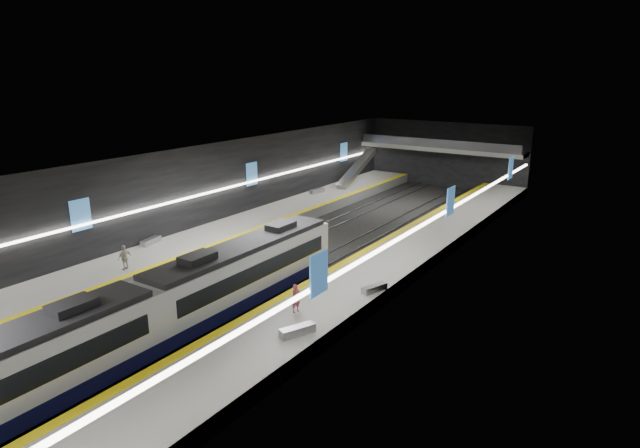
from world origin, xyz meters
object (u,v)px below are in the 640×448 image
Objects in this scene: bench_left_near at (151,241)px; bench_right_near at (297,331)px; passenger_right_a at (296,298)px; bench_right_far at (374,288)px; train at (145,315)px; passenger_left_a at (125,258)px; bench_left_far at (317,191)px; escalator at (357,168)px.

bench_left_near is 0.98× the size of bench_right_near.
bench_right_far is at bearing -14.91° from passenger_right_a.
bench_left_near is (-12.00, 10.06, -0.96)m from train.
bench_left_near is 17.08m from passenger_right_a.
passenger_left_a reaches higher than bench_left_near.
bench_right_far is (18.17, -20.59, -0.02)m from bench_left_far.
passenger_left_a is (-15.89, -6.11, 0.66)m from bench_right_far.
train is 16.87× the size of bench_right_far.
bench_right_far is at bearing -58.05° from escalator.
escalator reaches higher than passenger_left_a.
bench_left_near is 1.14× the size of passenger_right_a.
bench_right_near is 15.27m from passenger_left_a.
escalator is 4.14× the size of bench_right_near.
bench_right_near is 1.16× the size of passenger_right_a.
escalator is 28.81m from bench_left_near.
passenger_right_a is at bearing 54.24° from train.
train is 8.04m from passenger_right_a.
passenger_right_a reaches higher than bench_left_far.
passenger_left_a reaches higher than bench_right_far.
escalator is 6.97m from bench_left_far.
bench_right_far is (17.00, -27.25, -1.68)m from escalator.
passenger_left_a reaches higher than bench_right_near.
passenger_left_a is at bearing -88.09° from escalator.
passenger_right_a is (14.69, -32.23, -1.07)m from escalator.
bench_left_far reaches higher than bench_left_near.
bench_right_far is 1.07× the size of passenger_right_a.
bench_right_far is (19.00, 1.44, -0.01)m from bench_left_near.
bench_left_near is 19.05m from bench_right_far.
passenger_left_a is at bearing -67.53° from bench_left_near.
escalator reaches higher than bench_right_near.
bench_right_far is 1.02× the size of passenger_left_a.
train is 3.76× the size of escalator.
bench_right_far is (0.66, 7.11, -0.02)m from bench_right_near.
bench_left_near is 1.07× the size of bench_right_far.
bench_left_near is at bearing 87.96° from passenger_right_a.
train is 15.69m from bench_left_near.
bench_right_far is at bearing -39.50° from bench_left_far.
passenger_right_a is at bearing -49.11° from bench_left_far.
passenger_left_a is (-13.58, -1.13, 0.04)m from passenger_right_a.
escalator is at bearing 178.75° from passenger_left_a.
bench_right_near is 1.10× the size of passenger_left_a.
bench_right_far is 5.52m from passenger_right_a.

